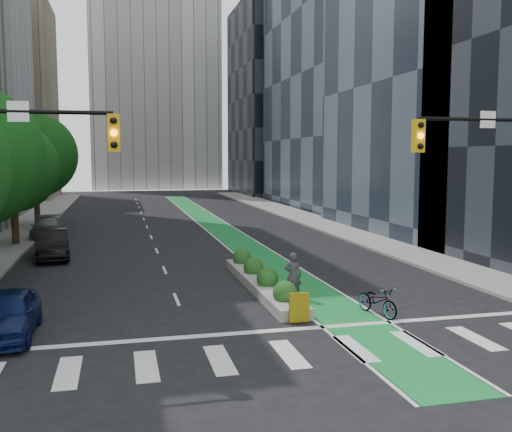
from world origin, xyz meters
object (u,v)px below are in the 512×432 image
bicycle (377,301)px  parked_car_left_mid (52,244)px  cyclist (293,276)px  parked_car_left_near (7,314)px  parked_car_left_far (47,228)px  median_planter (261,280)px

bicycle → parked_car_left_mid: bearing=114.7°
bicycle → parked_car_left_mid: size_ratio=0.41×
cyclist → parked_car_left_near: (-10.07, -2.59, -0.19)m
parked_car_left_near → bicycle: bearing=-2.3°
bicycle → cyclist: cyclist is taller
parked_car_left_far → median_planter: bearing=-63.0°
bicycle → parked_car_left_mid: 19.19m
median_planter → parked_car_left_near: parked_car_left_near is taller
median_planter → cyclist: cyclist is taller
median_planter → bicycle: size_ratio=5.16×
cyclist → parked_car_left_mid: (-10.28, 11.59, -0.13)m
median_planter → bicycle: 5.77m
median_planter → parked_car_left_near: size_ratio=2.38×
median_planter → parked_car_left_mid: bearing=134.5°
parked_car_left_near → median_planter: bearing=25.6°
parked_car_left_mid → parked_car_left_far: bearing=90.7°
parked_car_left_mid → parked_car_left_far: parked_car_left_mid is taller
median_planter → parked_car_left_mid: size_ratio=2.12×
parked_car_left_mid → bicycle: bearing=-56.9°
median_planter → parked_car_left_near: (-9.27, -4.53, 0.36)m
median_planter → parked_car_left_mid: (-9.48, 9.65, 0.42)m
bicycle → parked_car_left_far: bearing=104.7°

